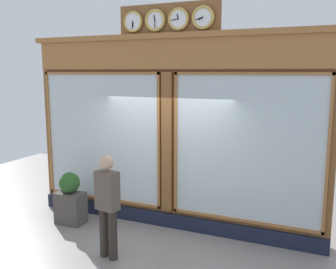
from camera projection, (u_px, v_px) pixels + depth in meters
name	position (u px, v px, depth m)	size (l,w,h in m)	color
shop_facade	(171.00, 131.00, 7.18)	(5.91, 0.42, 4.17)	brown
pedestrian	(108.00, 203.00, 5.98)	(0.40, 0.29, 1.69)	#312A24
planter_box	(71.00, 208.00, 7.48)	(0.56, 0.36, 0.63)	#4C4742
planter_shrub	(70.00, 183.00, 7.39)	(0.40, 0.40, 0.40)	#285623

